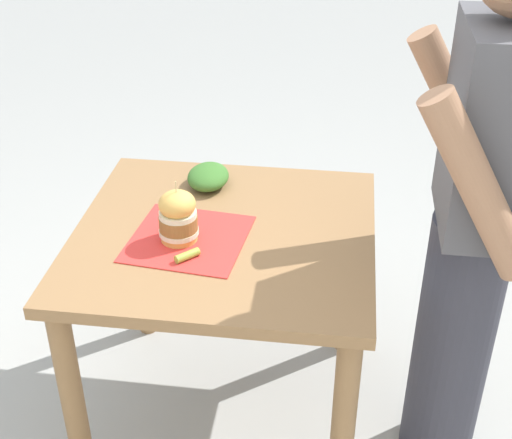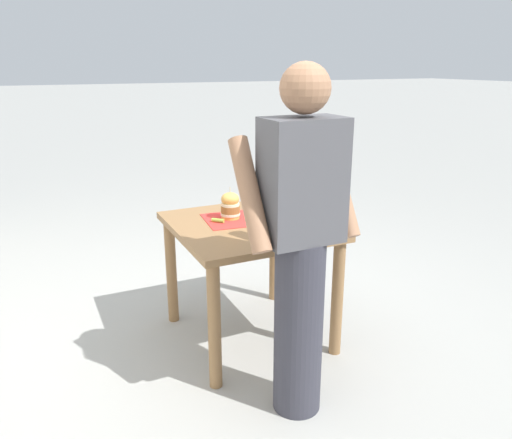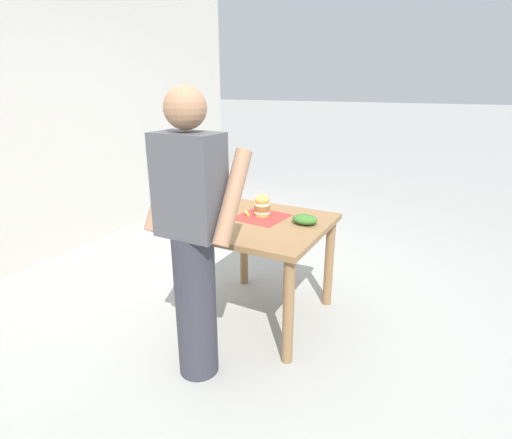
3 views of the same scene
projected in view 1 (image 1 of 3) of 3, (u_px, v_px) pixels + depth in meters
The scene contains 7 objects.
ground_plane at pixel (229, 406), 2.60m from camera, with size 80.00×80.00×0.00m, color #9E9E99.
patio_table at pixel (225, 266), 2.27m from camera, with size 0.89×0.93×0.76m.
serving_paper at pixel (188, 239), 2.16m from camera, with size 0.34×0.34×0.00m, color red.
sandwich at pixel (178, 216), 2.12m from camera, with size 0.12×0.12×0.20m.
pickle_spear at pixel (187, 255), 2.06m from camera, with size 0.02×0.02×0.08m, color #8EA83D.
side_salad at pixel (208, 177), 2.43m from camera, with size 0.18×0.14×0.07m, color #386B28.
diner_across_table at pixel (474, 226), 2.00m from camera, with size 0.55×0.35×1.69m.
Camera 1 is at (1.83, 0.34, 1.95)m, focal length 50.00 mm.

